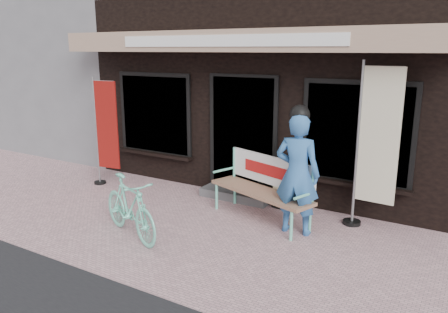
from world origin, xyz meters
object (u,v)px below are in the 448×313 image
Objects in this scene: person at (297,172)px; bicycle at (130,207)px; bench at (265,183)px; menu_stand at (284,184)px; nobori_red at (105,131)px; nobori_cream at (375,145)px.

bicycle is at bearing -149.66° from person.
menu_stand is (0.11, 0.51, -0.14)m from bench.
person is at bearing -2.48° from bench.
nobori_cream reaches higher than nobori_red.
person is 0.76× the size of nobori_cream.
bench is at bearing -18.88° from bicycle.
bench is 2.15× the size of menu_stand.
person reaches higher than bench.
bicycle is 3.62m from nobori_cream.
menu_stand is at bearing -178.13° from nobori_cream.
bicycle is 1.68× the size of menu_stand.
nobori_red is at bearing 171.95° from person.
menu_stand is (1.46, 2.11, 0.01)m from bicycle.
nobori_cream is at bearing 33.97° from person.
nobori_red is 4.95m from nobori_cream.
menu_stand is at bearing 119.73° from person.
bicycle is at bearing -46.04° from nobori_red.
nobori_cream is (1.51, 0.46, 0.69)m from bench.
nobori_red is at bearing 73.14° from bicycle.
bench is at bearing -8.34° from nobori_red.
nobori_red reaches higher than person.
nobori_cream is (0.89, 0.70, 0.36)m from person.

